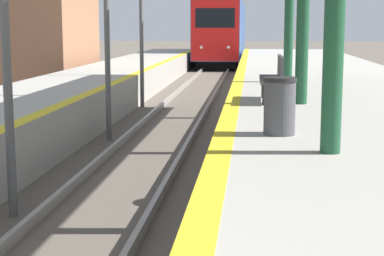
# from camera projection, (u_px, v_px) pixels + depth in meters

# --- Properties ---
(train) EXTENTS (2.65, 21.26, 4.25)m
(train) POSITION_uv_depth(u_px,v_px,m) (224.00, 30.00, 44.69)
(train) COLOR black
(train) RESTS_ON ground
(trash_bin) EXTENTS (0.47, 0.47, 0.81)m
(trash_bin) POSITION_uv_depth(u_px,v_px,m) (280.00, 106.00, 9.00)
(trash_bin) COLOR #4C4C51
(trash_bin) RESTS_ON platform_right
(bench) EXTENTS (0.44, 1.65, 0.92)m
(bench) POSITION_uv_depth(u_px,v_px,m) (274.00, 77.00, 12.93)
(bench) COLOR #4C4C51
(bench) RESTS_ON platform_right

